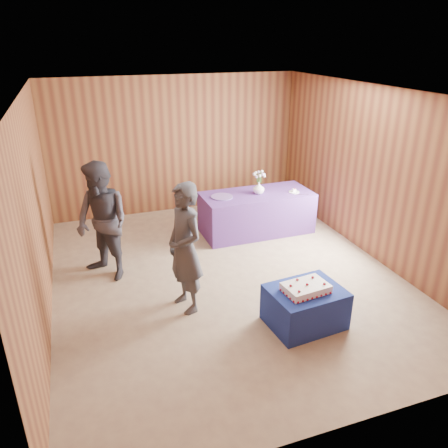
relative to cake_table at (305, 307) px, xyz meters
name	(u,v)px	position (x,y,z in m)	size (l,w,h in m)	color
ground	(226,276)	(-0.54, 1.45, -0.25)	(6.00, 6.00, 0.00)	tan
room_shell	(226,161)	(-0.54, 1.45, 1.55)	(5.04, 6.04, 2.72)	brown
cake_table	(305,307)	(0.00, 0.00, 0.00)	(0.90, 0.70, 0.50)	navy
serving_table	(256,213)	(0.55, 2.82, 0.12)	(2.00, 0.90, 0.75)	#4A2F81
sheet_cake	(306,288)	(-0.03, -0.03, 0.30)	(0.60, 0.44, 0.13)	white
vase	(259,188)	(0.57, 2.80, 0.61)	(0.20, 0.20, 0.21)	white
flower_spray	(259,174)	(0.57, 2.80, 0.86)	(0.24, 0.23, 0.18)	#2D6428
platter	(222,197)	(-0.12, 2.83, 0.51)	(0.39, 0.39, 0.02)	#6A4F9E
plate	(294,192)	(1.20, 2.65, 0.51)	(0.19, 0.19, 0.01)	white
cake_slice	(294,190)	(1.20, 2.65, 0.54)	(0.06, 0.06, 0.07)	white
knife	(302,194)	(1.28, 2.50, 0.50)	(0.26, 0.02, 0.00)	silver
guest_left	(185,249)	(-1.30, 0.85, 0.63)	(0.64, 0.42, 1.75)	#383942
guest_right	(102,222)	(-2.22, 2.04, 0.64)	(0.86, 0.67, 1.78)	#36343F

